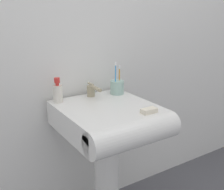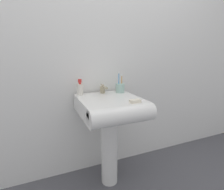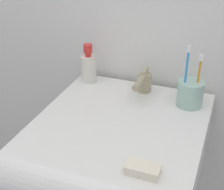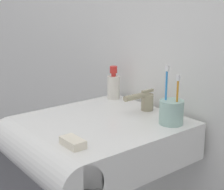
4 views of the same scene
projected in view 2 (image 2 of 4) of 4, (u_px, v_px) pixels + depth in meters
ground_plane at (110, 181)px, 1.67m from camera, size 6.00×6.00×0.00m
wall_back at (97, 52)px, 1.66m from camera, size 5.00×0.05×2.40m
sink_pedestal at (109, 149)px, 1.59m from camera, size 0.15×0.15×0.68m
sink_basin at (112, 107)px, 1.45m from camera, size 0.50×0.59×0.14m
faucet at (103, 89)px, 1.64m from camera, size 0.05×0.14×0.08m
toothbrush_cup at (120, 88)px, 1.68m from camera, size 0.08×0.08×0.21m
soap_bottle at (80, 89)px, 1.57m from camera, size 0.05×0.05×0.14m
bar_soap at (135, 101)px, 1.33m from camera, size 0.09×0.05×0.02m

